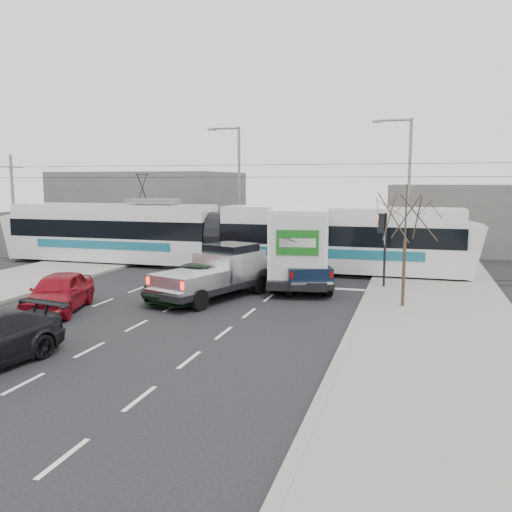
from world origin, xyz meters
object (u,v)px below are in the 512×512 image
(tram, at_px, (218,235))
(navy_pickup, at_px, (301,265))
(street_lamp_near, at_px, (406,184))
(box_truck, at_px, (301,247))
(traffic_signal, at_px, (383,234))
(green_car, at_px, (194,282))
(silver_pickup, at_px, (219,272))
(red_car, at_px, (58,292))
(street_lamp_far, at_px, (237,183))
(bare_tree, at_px, (406,218))

(tram, distance_m, navy_pickup, 7.53)
(street_lamp_near, relative_size, box_truck, 1.09)
(traffic_signal, distance_m, tram, 10.59)
(box_truck, distance_m, green_car, 6.20)
(street_lamp_near, distance_m, silver_pickup, 14.42)
(silver_pickup, bearing_deg, navy_pickup, 65.94)
(street_lamp_near, height_order, red_car, street_lamp_near)
(street_lamp_far, bearing_deg, traffic_signal, -41.72)
(silver_pickup, relative_size, red_car, 1.48)
(street_lamp_near, xyz_separation_m, tram, (-10.73, -3.79, -3.09))
(tram, distance_m, green_car, 8.66)
(traffic_signal, relative_size, street_lamp_near, 0.40)
(traffic_signal, distance_m, box_truck, 4.11)
(street_lamp_far, xyz_separation_m, silver_pickup, (3.68, -13.47, -3.93))
(traffic_signal, bearing_deg, green_car, -149.76)
(street_lamp_near, relative_size, green_car, 1.61)
(navy_pickup, relative_size, green_car, 1.05)
(street_lamp_near, height_order, navy_pickup, street_lamp_near)
(navy_pickup, bearing_deg, street_lamp_near, 39.10)
(bare_tree, bearing_deg, green_car, -175.99)
(traffic_signal, relative_size, box_truck, 0.44)
(navy_pickup, bearing_deg, box_truck, 81.92)
(street_lamp_far, distance_m, red_car, 18.49)
(street_lamp_near, relative_size, tram, 0.32)
(box_truck, distance_m, navy_pickup, 1.11)
(street_lamp_near, bearing_deg, tram, -160.58)
(navy_pickup, bearing_deg, traffic_signal, -10.59)
(traffic_signal, bearing_deg, silver_pickup, -150.40)
(street_lamp_far, bearing_deg, navy_pickup, -56.38)
(silver_pickup, distance_m, red_car, 6.94)
(navy_pickup, distance_m, green_car, 5.67)
(green_car, bearing_deg, bare_tree, 13.30)
(silver_pickup, bearing_deg, street_lamp_far, 125.05)
(bare_tree, bearing_deg, traffic_signal, 105.76)
(tram, bearing_deg, green_car, -77.05)
(green_car, bearing_deg, street_lamp_far, 110.13)
(street_lamp_far, distance_m, navy_pickup, 12.90)
(street_lamp_far, bearing_deg, green_car, -79.16)
(bare_tree, distance_m, tram, 13.57)
(traffic_signal, height_order, tram, tram)
(street_lamp_near, distance_m, green_car, 15.60)
(street_lamp_far, relative_size, silver_pickup, 1.30)
(silver_pickup, distance_m, box_truck, 5.01)
(box_truck, distance_m, red_car, 11.86)
(traffic_signal, relative_size, red_car, 0.77)
(tram, distance_m, red_car, 12.42)
(silver_pickup, xyz_separation_m, green_car, (-0.97, -0.67, -0.41))
(box_truck, xyz_separation_m, navy_pickup, (0.17, -0.74, -0.80))
(bare_tree, relative_size, silver_pickup, 0.72)
(silver_pickup, xyz_separation_m, navy_pickup, (3.11, 3.25, -0.03))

